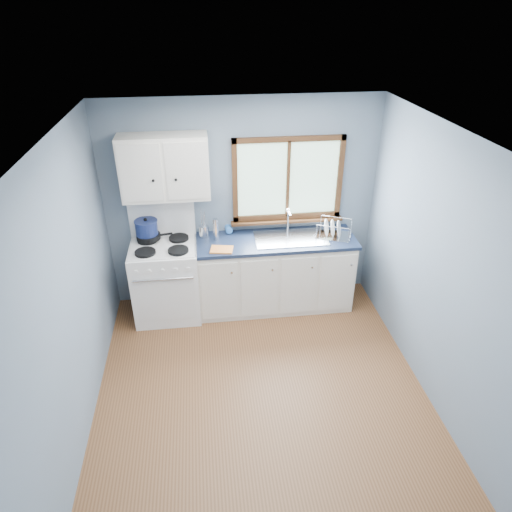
{
  "coord_description": "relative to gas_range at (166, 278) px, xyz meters",
  "views": [
    {
      "loc": [
        -0.46,
        -3.19,
        3.4
      ],
      "look_at": [
        0.05,
        0.9,
        1.05
      ],
      "focal_mm": 32.0,
      "sensor_mm": 36.0,
      "label": 1
    }
  ],
  "objects": [
    {
      "name": "skillet",
      "position": [
        -0.16,
        0.14,
        0.49
      ],
      "size": [
        0.43,
        0.32,
        0.06
      ],
      "rotation": [
        0.0,
        0.0,
        0.17
      ],
      "color": "black",
      "rests_on": "gas_range"
    },
    {
      "name": "utensil_crock",
      "position": [
        0.48,
        0.18,
        0.5
      ],
      "size": [
        0.13,
        0.13,
        0.36
      ],
      "rotation": [
        0.0,
        0.0,
        0.13
      ],
      "color": "silver",
      "rests_on": "countertop"
    },
    {
      "name": "stockpot",
      "position": [
        -0.17,
        0.15,
        0.58
      ],
      "size": [
        0.31,
        0.31,
        0.26
      ],
      "rotation": [
        0.0,
        0.0,
        -0.18
      ],
      "color": "#162150",
      "rests_on": "gas_range"
    },
    {
      "name": "wall_back",
      "position": [
        0.95,
        0.34,
        0.76
      ],
      "size": [
        3.2,
        0.02,
        2.5
      ],
      "primitive_type": "cube",
      "color": "slate",
      "rests_on": "ground"
    },
    {
      "name": "gas_range",
      "position": [
        0.0,
        0.0,
        0.0
      ],
      "size": [
        0.76,
        0.69,
        1.36
      ],
      "color": "white",
      "rests_on": "floor"
    },
    {
      "name": "wall_right",
      "position": [
        2.56,
        -1.47,
        0.76
      ],
      "size": [
        0.02,
        3.6,
        2.5
      ],
      "primitive_type": "cube",
      "color": "slate",
      "rests_on": "ground"
    },
    {
      "name": "floor",
      "position": [
        0.95,
        -1.47,
        -0.5
      ],
      "size": [
        3.2,
        3.6,
        0.02
      ],
      "primitive_type": "cube",
      "color": "brown",
      "rests_on": "ground"
    },
    {
      "name": "ceiling",
      "position": [
        0.95,
        -1.47,
        2.02
      ],
      "size": [
        3.2,
        3.6,
        0.02
      ],
      "primitive_type": "cube",
      "color": "white",
      "rests_on": "wall_back"
    },
    {
      "name": "countertop",
      "position": [
        1.31,
        0.02,
        0.41
      ],
      "size": [
        1.89,
        0.64,
        0.04
      ],
      "primitive_type": "cube",
      "color": "#131D32",
      "rests_on": "base_cabinets"
    },
    {
      "name": "sink",
      "position": [
        1.49,
        0.02,
        0.37
      ],
      "size": [
        0.84,
        0.46,
        0.44
      ],
      "color": "silver",
      "rests_on": "countertop"
    },
    {
      "name": "dish_towel",
      "position": [
        0.66,
        -0.17,
        0.44
      ],
      "size": [
        0.28,
        0.22,
        0.02
      ],
      "primitive_type": "cube",
      "rotation": [
        0.0,
        0.0,
        -0.19
      ],
      "color": "orange",
      "rests_on": "countertop"
    },
    {
      "name": "wall_front",
      "position": [
        0.95,
        -3.28,
        0.76
      ],
      "size": [
        3.2,
        0.02,
        2.5
      ],
      "primitive_type": "cube",
      "color": "slate",
      "rests_on": "ground"
    },
    {
      "name": "window",
      "position": [
        1.48,
        0.3,
        0.98
      ],
      "size": [
        1.36,
        0.1,
        1.03
      ],
      "color": "#9EC6A8",
      "rests_on": "wall_back"
    },
    {
      "name": "thermos",
      "position": [
        0.61,
        0.1,
        0.56
      ],
      "size": [
        0.08,
        0.08,
        0.27
      ],
      "primitive_type": "cylinder",
      "rotation": [
        0.0,
        0.0,
        0.3
      ],
      "color": "silver",
      "rests_on": "countertop"
    },
    {
      "name": "soap_bottle",
      "position": [
        0.78,
        0.21,
        0.54
      ],
      "size": [
        0.1,
        0.1,
        0.23
      ],
      "primitive_type": "imported",
      "rotation": [
        0.0,
        0.0,
        0.11
      ],
      "color": "#3171C2",
      "rests_on": "countertop"
    },
    {
      "name": "upper_cabinets",
      "position": [
        0.1,
        0.15,
        1.31
      ],
      "size": [
        0.95,
        0.35,
        0.7
      ],
      "color": "silver",
      "rests_on": "wall_back"
    },
    {
      "name": "wall_left",
      "position": [
        -0.66,
        -1.47,
        0.76
      ],
      "size": [
        0.02,
        3.6,
        2.5
      ],
      "primitive_type": "cube",
      "color": "slate",
      "rests_on": "ground"
    },
    {
      "name": "dish_rack",
      "position": [
        2.0,
        0.02,
        0.48
      ],
      "size": [
        0.48,
        0.43,
        0.2
      ],
      "rotation": [
        0.0,
        0.0,
        -0.42
      ],
      "color": "silver",
      "rests_on": "countertop"
    },
    {
      "name": "base_cabinets",
      "position": [
        1.31,
        0.02,
        -0.08
      ],
      "size": [
        1.85,
        0.6,
        0.88
      ],
      "color": "silver",
      "rests_on": "floor"
    }
  ]
}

